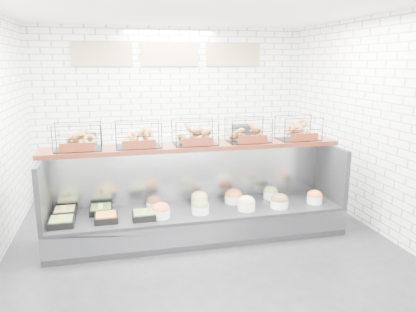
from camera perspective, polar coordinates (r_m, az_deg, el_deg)
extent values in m
plane|color=black|center=(5.49, -0.61, -12.41)|extent=(5.50, 5.50, 0.00)
cube|color=white|center=(7.71, -5.24, 6.58)|extent=(5.00, 0.02, 3.00)
cube|color=white|center=(6.09, 23.00, 3.89)|extent=(0.02, 5.50, 3.00)
cube|color=white|center=(5.00, -0.70, 20.40)|extent=(5.00, 5.50, 0.02)
cube|color=tan|center=(7.56, -14.67, 13.69)|extent=(1.05, 0.03, 0.42)
cube|color=tan|center=(7.64, -5.36, 14.04)|extent=(1.05, 0.03, 0.42)
cube|color=tan|center=(7.90, 3.55, 14.03)|extent=(1.05, 0.03, 0.42)
cube|color=black|center=(5.68, -1.30, -9.32)|extent=(4.00, 0.90, 0.40)
cube|color=#93969B|center=(5.28, -0.28, -10.87)|extent=(4.00, 0.03, 0.28)
cube|color=#93969B|center=(5.86, -2.18, -2.39)|extent=(4.00, 0.08, 0.80)
cube|color=black|center=(5.44, -22.15, -4.63)|extent=(0.06, 0.90, 0.80)
cube|color=black|center=(6.18, 16.83, -2.14)|extent=(0.06, 0.90, 0.80)
cube|color=black|center=(5.36, -19.89, -8.77)|extent=(0.31, 0.31, 0.08)
cube|color=olive|center=(5.34, -19.92, -8.42)|extent=(0.26, 0.26, 0.04)
cube|color=#F7F956|center=(5.23, -20.09, -8.28)|extent=(0.06, 0.01, 0.08)
cube|color=black|center=(5.69, -19.47, -7.45)|extent=(0.29, 0.29, 0.08)
cube|color=#E3D574|center=(5.68, -19.49, -7.12)|extent=(0.25, 0.25, 0.04)
cube|color=#F7F956|center=(5.57, -19.64, -6.94)|extent=(0.06, 0.01, 0.08)
cube|color=black|center=(5.33, -14.12, -8.46)|extent=(0.29, 0.29, 0.08)
cube|color=orange|center=(5.32, -14.14, -8.11)|extent=(0.25, 0.25, 0.04)
cube|color=#F7F956|center=(5.21, -14.18, -7.94)|extent=(0.06, 0.01, 0.08)
cube|color=black|center=(5.63, -14.80, -7.35)|extent=(0.30, 0.30, 0.08)
cube|color=#618242|center=(5.62, -14.82, -7.01)|extent=(0.26, 0.26, 0.04)
cube|color=#F7F956|center=(5.50, -14.88, -6.84)|extent=(0.06, 0.01, 0.08)
cube|color=black|center=(5.32, -9.03, -8.27)|extent=(0.29, 0.29, 0.08)
cube|color=olive|center=(5.31, -9.05, -7.92)|extent=(0.25, 0.25, 0.04)
cube|color=#F7F956|center=(5.19, -8.98, -7.75)|extent=(0.06, 0.01, 0.08)
cylinder|color=white|center=(5.33, -6.65, -7.99)|extent=(0.24, 0.24, 0.11)
ellipsoid|color=#E55C30|center=(5.31, -6.67, -7.39)|extent=(0.24, 0.24, 0.17)
cylinder|color=white|center=(5.63, -7.56, -6.86)|extent=(0.22, 0.22, 0.11)
ellipsoid|color=brown|center=(5.61, -7.58, -6.29)|extent=(0.21, 0.21, 0.15)
cylinder|color=white|center=(5.43, -1.08, -7.51)|extent=(0.23, 0.23, 0.11)
ellipsoid|color=#5E8041|center=(5.40, -1.08, -6.92)|extent=(0.23, 0.23, 0.16)
cylinder|color=white|center=(5.75, -1.21, -6.30)|extent=(0.23, 0.23, 0.11)
ellipsoid|color=#F6D77D|center=(5.73, -1.21, -5.74)|extent=(0.23, 0.23, 0.16)
cylinder|color=white|center=(5.57, 5.40, -7.00)|extent=(0.24, 0.24, 0.11)
ellipsoid|color=#D8B884|center=(5.55, 5.41, -6.42)|extent=(0.24, 0.24, 0.17)
cylinder|color=white|center=(5.84, 3.61, -6.02)|extent=(0.25, 0.25, 0.11)
ellipsoid|color=#C9582A|center=(5.82, 3.62, -5.46)|extent=(0.25, 0.25, 0.17)
cylinder|color=white|center=(5.72, 9.98, -6.61)|extent=(0.25, 0.25, 0.11)
ellipsoid|color=brown|center=(5.70, 10.01, -6.04)|extent=(0.24, 0.24, 0.17)
cylinder|color=white|center=(6.07, 8.79, -5.41)|extent=(0.21, 0.21, 0.11)
ellipsoid|color=olive|center=(6.05, 8.81, -4.87)|extent=(0.21, 0.21, 0.15)
cylinder|color=white|center=(6.00, 14.76, -5.91)|extent=(0.22, 0.22, 0.11)
ellipsoid|color=orange|center=(5.98, 14.79, -5.36)|extent=(0.21, 0.21, 0.15)
cube|color=#3A150C|center=(5.58, -1.83, 1.36)|extent=(4.10, 0.50, 0.06)
cube|color=black|center=(5.45, -17.85, 2.59)|extent=(0.60, 0.38, 0.34)
cube|color=#521B0F|center=(5.27, -17.93, 1.14)|extent=(0.42, 0.02, 0.11)
cube|color=black|center=(5.44, -9.78, 3.02)|extent=(0.60, 0.38, 0.34)
cube|color=#521B0F|center=(5.26, -9.59, 1.58)|extent=(0.42, 0.02, 0.11)
cube|color=black|center=(5.54, -1.85, 3.38)|extent=(0.60, 0.38, 0.34)
cube|color=#521B0F|center=(5.37, -1.40, 1.98)|extent=(0.42, 0.02, 0.11)
cube|color=black|center=(5.75, 5.67, 3.67)|extent=(0.60, 0.38, 0.34)
cube|color=#521B0F|center=(5.58, 6.33, 2.32)|extent=(0.42, 0.02, 0.11)
cube|color=black|center=(6.04, 12.58, 3.87)|extent=(0.60, 0.38, 0.34)
cube|color=#521B0F|center=(5.88, 13.39, 2.60)|extent=(0.42, 0.02, 0.11)
cube|color=#93969B|center=(7.59, -4.72, -1.58)|extent=(4.00, 0.60, 0.90)
cube|color=black|center=(7.41, -16.93, 2.06)|extent=(0.40, 0.30, 0.24)
cube|color=silver|center=(7.42, -6.53, 2.31)|extent=(0.35, 0.28, 0.18)
cylinder|color=#D55F35|center=(7.59, -1.08, 2.79)|extent=(0.09, 0.09, 0.22)
cube|color=black|center=(7.76, 4.72, 3.28)|extent=(0.30, 0.30, 0.30)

